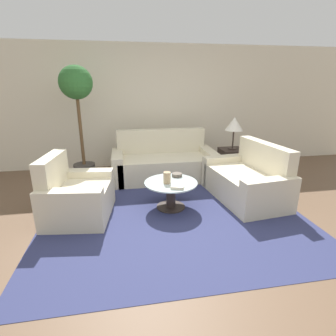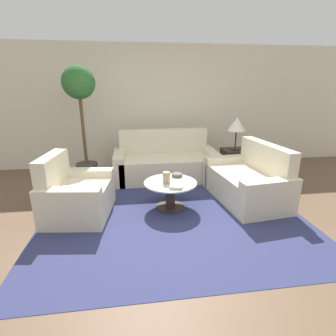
{
  "view_description": "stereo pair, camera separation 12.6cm",
  "coord_description": "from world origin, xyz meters",
  "px_view_note": "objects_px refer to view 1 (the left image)",
  "views": [
    {
      "loc": [
        -0.57,
        -2.94,
        1.8
      ],
      "look_at": [
        0.1,
        0.85,
        0.55
      ],
      "focal_mm": 28.0,
      "sensor_mm": 36.0,
      "label": 1
    },
    {
      "loc": [
        -0.44,
        -2.96,
        1.8
      ],
      "look_at": [
        0.1,
        0.85,
        0.55
      ],
      "focal_mm": 28.0,
      "sensor_mm": 36.0,
      "label": 2
    }
  ],
  "objects_px": {
    "armchair": "(74,197)",
    "vase": "(167,178)",
    "book_stack": "(177,187)",
    "sofa_main": "(163,163)",
    "loveseat": "(248,181)",
    "bowl": "(177,175)",
    "coffee_table": "(171,191)",
    "table_lamp": "(234,125)",
    "potted_plant": "(78,103)"
  },
  "relations": [
    {
      "from": "loveseat",
      "to": "book_stack",
      "type": "bearing_deg",
      "value": -79.71
    },
    {
      "from": "table_lamp",
      "to": "bowl",
      "type": "xyz_separation_m",
      "value": [
        -1.35,
        -1.03,
        -0.6
      ]
    },
    {
      "from": "coffee_table",
      "to": "book_stack",
      "type": "height_order",
      "value": "book_stack"
    },
    {
      "from": "coffee_table",
      "to": "book_stack",
      "type": "relative_size",
      "value": 3.7
    },
    {
      "from": "book_stack",
      "to": "bowl",
      "type": "bearing_deg",
      "value": 96.65
    },
    {
      "from": "vase",
      "to": "potted_plant",
      "type": "bearing_deg",
      "value": 132.29
    },
    {
      "from": "loveseat",
      "to": "book_stack",
      "type": "xyz_separation_m",
      "value": [
        -1.26,
        -0.38,
        0.14
      ]
    },
    {
      "from": "vase",
      "to": "book_stack",
      "type": "relative_size",
      "value": 0.8
    },
    {
      "from": "sofa_main",
      "to": "bowl",
      "type": "height_order",
      "value": "sofa_main"
    },
    {
      "from": "sofa_main",
      "to": "potted_plant",
      "type": "relative_size",
      "value": 0.94
    },
    {
      "from": "loveseat",
      "to": "sofa_main",
      "type": "bearing_deg",
      "value": -142.09
    },
    {
      "from": "armchair",
      "to": "book_stack",
      "type": "xyz_separation_m",
      "value": [
        1.42,
        -0.22,
        0.14
      ]
    },
    {
      "from": "loveseat",
      "to": "bowl",
      "type": "height_order",
      "value": "loveseat"
    },
    {
      "from": "table_lamp",
      "to": "book_stack",
      "type": "bearing_deg",
      "value": -133.78
    },
    {
      "from": "vase",
      "to": "bowl",
      "type": "distance_m",
      "value": 0.34
    },
    {
      "from": "coffee_table",
      "to": "table_lamp",
      "type": "height_order",
      "value": "table_lamp"
    },
    {
      "from": "potted_plant",
      "to": "vase",
      "type": "height_order",
      "value": "potted_plant"
    },
    {
      "from": "armchair",
      "to": "vase",
      "type": "relative_size",
      "value": 6.44
    },
    {
      "from": "armchair",
      "to": "vase",
      "type": "distance_m",
      "value": 1.33
    },
    {
      "from": "vase",
      "to": "loveseat",
      "type": "bearing_deg",
      "value": 7.27
    },
    {
      "from": "armchair",
      "to": "coffee_table",
      "type": "relative_size",
      "value": 1.39
    },
    {
      "from": "potted_plant",
      "to": "book_stack",
      "type": "xyz_separation_m",
      "value": [
        1.47,
        -1.7,
        -1.02
      ]
    },
    {
      "from": "coffee_table",
      "to": "table_lamp",
      "type": "bearing_deg",
      "value": 40.33
    },
    {
      "from": "armchair",
      "to": "table_lamp",
      "type": "relative_size",
      "value": 1.73
    },
    {
      "from": "armchair",
      "to": "table_lamp",
      "type": "xyz_separation_m",
      "value": [
        2.86,
        1.29,
        0.75
      ]
    },
    {
      "from": "loveseat",
      "to": "potted_plant",
      "type": "distance_m",
      "value": 3.25
    },
    {
      "from": "loveseat",
      "to": "vase",
      "type": "xyz_separation_m",
      "value": [
        -1.37,
        -0.17,
        0.21
      ]
    },
    {
      "from": "table_lamp",
      "to": "book_stack",
      "type": "relative_size",
      "value": 2.97
    },
    {
      "from": "table_lamp",
      "to": "vase",
      "type": "xyz_separation_m",
      "value": [
        -1.55,
        -1.3,
        -0.54
      ]
    },
    {
      "from": "armchair",
      "to": "coffee_table",
      "type": "distance_m",
      "value": 1.38
    },
    {
      "from": "table_lamp",
      "to": "book_stack",
      "type": "height_order",
      "value": "table_lamp"
    },
    {
      "from": "table_lamp",
      "to": "potted_plant",
      "type": "bearing_deg",
      "value": 176.12
    },
    {
      "from": "potted_plant",
      "to": "loveseat",
      "type": "bearing_deg",
      "value": -25.81
    },
    {
      "from": "loveseat",
      "to": "coffee_table",
      "type": "distance_m",
      "value": 1.31
    },
    {
      "from": "potted_plant",
      "to": "table_lamp",
      "type": "bearing_deg",
      "value": -3.88
    },
    {
      "from": "armchair",
      "to": "coffee_table",
      "type": "xyz_separation_m",
      "value": [
        1.38,
        0.03,
        -0.02
      ]
    },
    {
      "from": "bowl",
      "to": "vase",
      "type": "bearing_deg",
      "value": -127.62
    },
    {
      "from": "coffee_table",
      "to": "bowl",
      "type": "distance_m",
      "value": 0.32
    },
    {
      "from": "armchair",
      "to": "sofa_main",
      "type": "bearing_deg",
      "value": -39.28
    },
    {
      "from": "armchair",
      "to": "book_stack",
      "type": "relative_size",
      "value": 5.13
    },
    {
      "from": "table_lamp",
      "to": "bowl",
      "type": "height_order",
      "value": "table_lamp"
    },
    {
      "from": "sofa_main",
      "to": "loveseat",
      "type": "bearing_deg",
      "value": -45.51
    },
    {
      "from": "sofa_main",
      "to": "book_stack",
      "type": "relative_size",
      "value": 9.29
    },
    {
      "from": "book_stack",
      "to": "sofa_main",
      "type": "bearing_deg",
      "value": 105.92
    },
    {
      "from": "coffee_table",
      "to": "bowl",
      "type": "height_order",
      "value": "bowl"
    },
    {
      "from": "loveseat",
      "to": "table_lamp",
      "type": "height_order",
      "value": "table_lamp"
    },
    {
      "from": "sofa_main",
      "to": "vase",
      "type": "distance_m",
      "value": 1.43
    },
    {
      "from": "sofa_main",
      "to": "potted_plant",
      "type": "distance_m",
      "value": 1.92
    },
    {
      "from": "bowl",
      "to": "book_stack",
      "type": "relative_size",
      "value": 0.76
    },
    {
      "from": "armchair",
      "to": "book_stack",
      "type": "distance_m",
      "value": 1.44
    }
  ]
}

